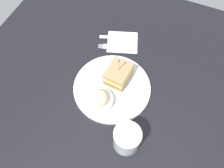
{
  "coord_description": "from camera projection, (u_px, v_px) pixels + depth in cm",
  "views": [
    {
      "loc": [
        14.67,
        -33.97,
        70.27
      ],
      "look_at": [
        0.0,
        0.0,
        3.18
      ],
      "focal_mm": 36.97,
      "sensor_mm": 36.0,
      "label": 1
    }
  ],
  "objects": [
    {
      "name": "coleslaw_bowl",
      "position": [
        100.0,
        99.0,
        0.74
      ],
      "size": [
        8.56,
        8.56,
        6.16
      ],
      "color": "white",
      "rests_on": "plate"
    },
    {
      "name": "drink_glass",
      "position": [
        127.0,
        139.0,
        0.67
      ],
      "size": [
        7.99,
        7.99,
        9.1
      ],
      "color": "beige",
      "rests_on": "ground_plane"
    },
    {
      "name": "plate",
      "position": [
        112.0,
        88.0,
        0.79
      ],
      "size": [
        26.35,
        26.35,
        1.18
      ],
      "primitive_type": "cylinder",
      "color": "white",
      "rests_on": "ground_plane"
    },
    {
      "name": "napkin",
      "position": [
        122.0,
        42.0,
        0.89
      ],
      "size": [
        14.38,
        13.67,
        0.15
      ],
      "primitive_type": "cube",
      "rotation": [
        0.0,
        0.0,
        9.76
      ],
      "color": "white",
      "rests_on": "ground_plane"
    },
    {
      "name": "knife",
      "position": [
        114.0,
        37.0,
        0.9
      ],
      "size": [
        12.66,
        5.71,
        0.35
      ],
      "color": "silver",
      "rests_on": "ground_plane"
    },
    {
      "name": "fork",
      "position": [
        111.0,
        46.0,
        0.88
      ],
      "size": [
        12.61,
        5.89,
        0.35
      ],
      "color": "silver",
      "rests_on": "ground_plane"
    },
    {
      "name": "sandwich_half_center",
      "position": [
        118.0,
        74.0,
        0.78
      ],
      "size": [
        7.85,
        9.58,
        11.07
      ],
      "color": "tan",
      "rests_on": "plate"
    },
    {
      "name": "ground_plane",
      "position": [
        112.0,
        90.0,
        0.8
      ],
      "size": [
        105.65,
        105.65,
        2.0
      ],
      "primitive_type": "cube",
      "color": "black"
    }
  ]
}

